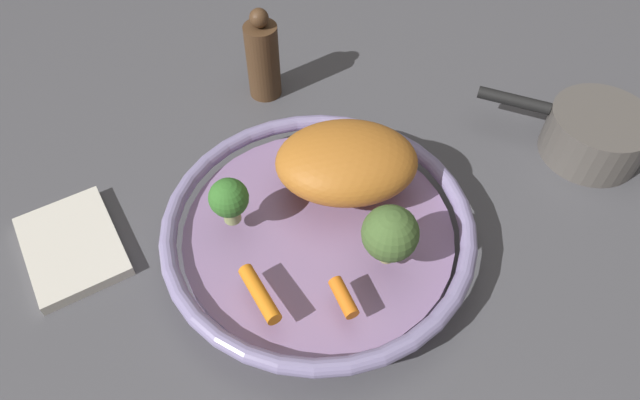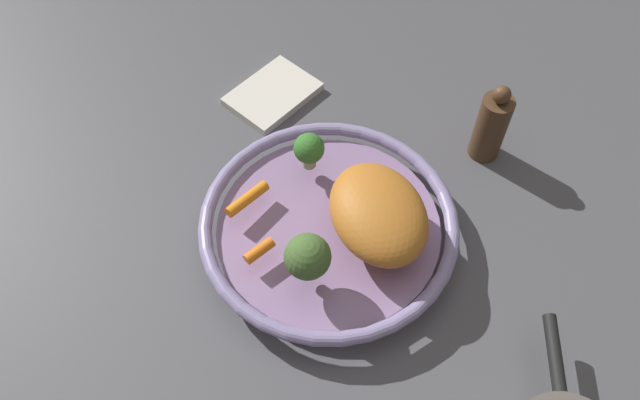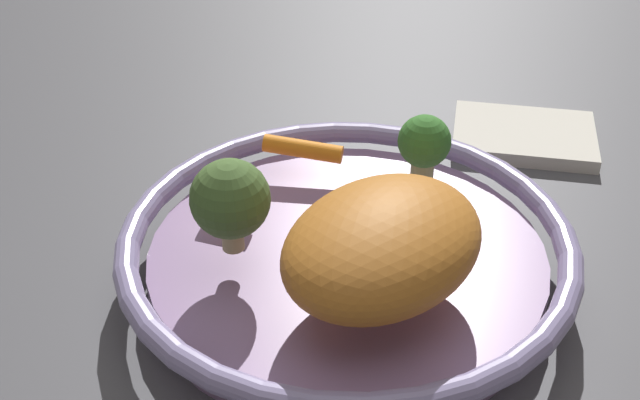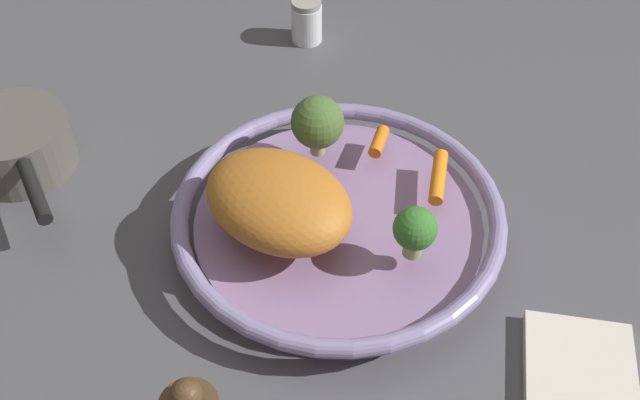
{
  "view_description": "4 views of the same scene",
  "coord_description": "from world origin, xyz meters",
  "px_view_note": "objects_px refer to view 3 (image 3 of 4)",
  "views": [
    {
      "loc": [
        0.21,
        -0.3,
        0.55
      ],
      "look_at": [
        -0.01,
        0.02,
        0.06
      ],
      "focal_mm": 31.63,
      "sensor_mm": 36.0,
      "label": 1
    },
    {
      "loc": [
        0.43,
        0.13,
        0.74
      ],
      "look_at": [
        -0.01,
        -0.02,
        0.07
      ],
      "focal_mm": 34.85,
      "sensor_mm": 36.0,
      "label": 2
    },
    {
      "loc": [
        0.14,
        0.49,
        0.43
      ],
      "look_at": [
        0.02,
        -0.02,
        0.07
      ],
      "focal_mm": 47.4,
      "sensor_mm": 36.0,
      "label": 3
    },
    {
      "loc": [
        -0.53,
        0.16,
        0.64
      ],
      "look_at": [
        0.01,
        0.02,
        0.06
      ],
      "focal_mm": 43.54,
      "sensor_mm": 36.0,
      "label": 4
    }
  ],
  "objects_px": {
    "baby_carrot_left": "(303,149)",
    "roast_chicken_piece": "(383,245)",
    "serving_bowl": "(347,255)",
    "baby_carrot_near_rim": "(230,188)",
    "broccoli_floret_small": "(231,201)",
    "broccoli_floret_edge": "(424,144)",
    "dish_towel": "(524,136)"
  },
  "relations": [
    {
      "from": "baby_carrot_left",
      "to": "dish_towel",
      "type": "height_order",
      "value": "baby_carrot_left"
    },
    {
      "from": "serving_bowl",
      "to": "baby_carrot_near_rim",
      "type": "relative_size",
      "value": 8.38
    },
    {
      "from": "roast_chicken_piece",
      "to": "broccoli_floret_small",
      "type": "xyz_separation_m",
      "value": [
        0.09,
        -0.06,
        0.01
      ]
    },
    {
      "from": "baby_carrot_near_rim",
      "to": "broccoli_floret_small",
      "type": "relative_size",
      "value": 0.58
    },
    {
      "from": "serving_bowl",
      "to": "dish_towel",
      "type": "height_order",
      "value": "serving_bowl"
    },
    {
      "from": "baby_carrot_near_rim",
      "to": "serving_bowl",
      "type": "bearing_deg",
      "value": 138.84
    },
    {
      "from": "broccoli_floret_edge",
      "to": "dish_towel",
      "type": "distance_m",
      "value": 0.21
    },
    {
      "from": "baby_carrot_left",
      "to": "baby_carrot_near_rim",
      "type": "bearing_deg",
      "value": 32.24
    },
    {
      "from": "serving_bowl",
      "to": "broccoli_floret_small",
      "type": "xyz_separation_m",
      "value": [
        0.09,
        0.0,
        0.07
      ]
    },
    {
      "from": "baby_carrot_near_rim",
      "to": "broccoli_floret_small",
      "type": "bearing_deg",
      "value": 83.09
    },
    {
      "from": "baby_carrot_near_rim",
      "to": "broccoli_floret_edge",
      "type": "relative_size",
      "value": 0.72
    },
    {
      "from": "baby_carrot_near_rim",
      "to": "baby_carrot_left",
      "type": "height_order",
      "value": "baby_carrot_left"
    },
    {
      "from": "broccoli_floret_edge",
      "to": "roast_chicken_piece",
      "type": "bearing_deg",
      "value": 58.5
    },
    {
      "from": "serving_bowl",
      "to": "roast_chicken_piece",
      "type": "height_order",
      "value": "roast_chicken_piece"
    },
    {
      "from": "broccoli_floret_edge",
      "to": "dish_towel",
      "type": "height_order",
      "value": "broccoli_floret_edge"
    },
    {
      "from": "baby_carrot_left",
      "to": "broccoli_floret_edge",
      "type": "height_order",
      "value": "broccoli_floret_edge"
    },
    {
      "from": "baby_carrot_left",
      "to": "broccoli_floret_small",
      "type": "xyz_separation_m",
      "value": [
        0.08,
        0.11,
        0.03
      ]
    },
    {
      "from": "baby_carrot_left",
      "to": "serving_bowl",
      "type": "bearing_deg",
      "value": 94.26
    },
    {
      "from": "broccoli_floret_edge",
      "to": "baby_carrot_near_rim",
      "type": "bearing_deg",
      "value": -5.6
    },
    {
      "from": "broccoli_floret_small",
      "to": "dish_towel",
      "type": "bearing_deg",
      "value": -151.85
    },
    {
      "from": "baby_carrot_near_rim",
      "to": "baby_carrot_left",
      "type": "distance_m",
      "value": 0.08
    },
    {
      "from": "dish_towel",
      "to": "baby_carrot_near_rim",
      "type": "bearing_deg",
      "value": 17.81
    },
    {
      "from": "broccoli_floret_edge",
      "to": "dish_towel",
      "type": "bearing_deg",
      "value": -143.1
    },
    {
      "from": "baby_carrot_left",
      "to": "roast_chicken_piece",
      "type": "bearing_deg",
      "value": 94.71
    },
    {
      "from": "roast_chicken_piece",
      "to": "broccoli_floret_small",
      "type": "relative_size",
      "value": 2.21
    },
    {
      "from": "baby_carrot_left",
      "to": "dish_towel",
      "type": "distance_m",
      "value": 0.25
    },
    {
      "from": "broccoli_floret_small",
      "to": "dish_towel",
      "type": "distance_m",
      "value": 0.37
    },
    {
      "from": "broccoli_floret_edge",
      "to": "dish_towel",
      "type": "relative_size",
      "value": 0.42
    },
    {
      "from": "serving_bowl",
      "to": "baby_carrot_left",
      "type": "distance_m",
      "value": 0.12
    },
    {
      "from": "baby_carrot_near_rim",
      "to": "dish_towel",
      "type": "bearing_deg",
      "value": -162.19
    },
    {
      "from": "serving_bowl",
      "to": "broccoli_floret_small",
      "type": "relative_size",
      "value": 4.85
    },
    {
      "from": "serving_bowl",
      "to": "baby_carrot_near_rim",
      "type": "height_order",
      "value": "baby_carrot_near_rim"
    }
  ]
}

